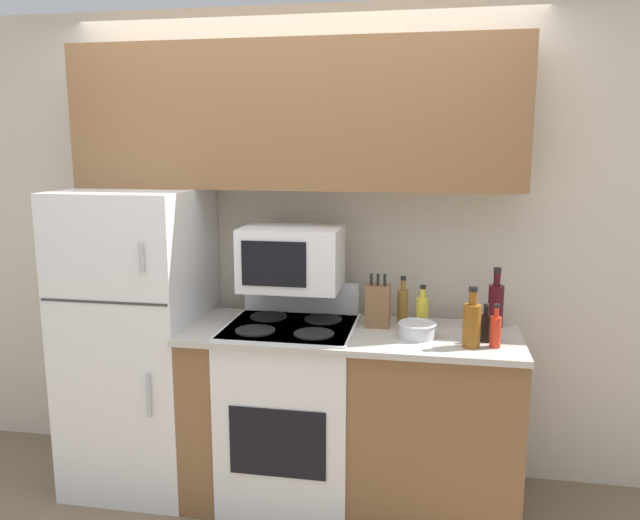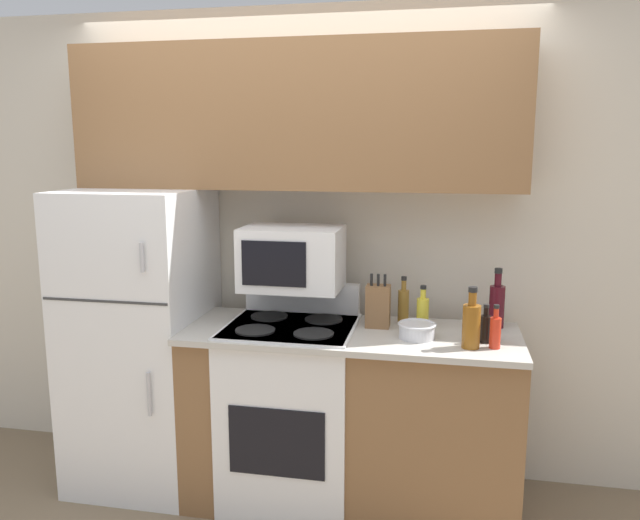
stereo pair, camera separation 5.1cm
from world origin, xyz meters
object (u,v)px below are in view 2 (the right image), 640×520
at_px(refrigerator, 141,338).
at_px(stove, 291,410).
at_px(bowl, 417,330).
at_px(bottle_wine_red, 497,304).
at_px(bottle_whiskey, 471,324).
at_px(knife_block, 378,306).
at_px(bottle_cooking_spray, 423,312).
at_px(bottle_vinegar, 403,304).
at_px(bottle_hot_sauce, 495,331).
at_px(microwave, 292,258).
at_px(bottle_soy_sauce, 485,327).

distance_m(refrigerator, stove, 0.91).
relative_size(bowl, bottle_wine_red, 0.60).
bearing_deg(bottle_whiskey, knife_block, 150.72).
height_order(bottle_cooking_spray, bottle_vinegar, bottle_vinegar).
height_order(refrigerator, bowl, refrigerator).
height_order(bottle_hot_sauce, bottle_vinegar, bottle_vinegar).
xyz_separation_m(knife_block, bowl, (0.20, -0.15, -0.07)).
distance_m(bowl, bottle_whiskey, 0.27).
bearing_deg(microwave, refrigerator, -177.46).
bearing_deg(bowl, refrigerator, 175.07).
xyz_separation_m(microwave, bowl, (0.64, -0.16, -0.29)).
xyz_separation_m(bottle_whiskey, bottle_wine_red, (0.14, 0.36, 0.01)).
bearing_deg(refrigerator, bowl, -4.93).
bearing_deg(bottle_wine_red, bottle_vinegar, -179.78).
distance_m(refrigerator, bottle_wine_red, 1.88).
bearing_deg(refrigerator, bottle_soy_sauce, -4.19).
xyz_separation_m(microwave, bottle_soy_sauce, (0.95, -0.17, -0.26)).
xyz_separation_m(refrigerator, bottle_cooking_spray, (1.50, 0.03, 0.21)).
height_order(stove, bowl, stove).
bearing_deg(bottle_wine_red, bottle_cooking_spray, -164.30).
height_order(refrigerator, stove, refrigerator).
bearing_deg(stove, bottle_vinegar, 19.80).
bearing_deg(bottle_whiskey, bottle_vinegar, 132.50).
relative_size(microwave, bottle_cooking_spray, 2.27).
bearing_deg(bottle_whiskey, microwave, 163.48).
distance_m(knife_block, bottle_wine_red, 0.59).
bearing_deg(microwave, stove, -81.93).
bearing_deg(stove, bowl, -5.39).
bearing_deg(bottle_wine_red, bottle_hot_sauce, -95.16).
relative_size(stove, knife_block, 4.04).
height_order(stove, bottle_whiskey, bottle_whiskey).
relative_size(refrigerator, bottle_vinegar, 6.67).
height_order(microwave, bowl, microwave).
relative_size(bottle_hot_sauce, bottle_whiskey, 0.71).
xyz_separation_m(bottle_hot_sauce, bottle_wine_red, (0.03, 0.34, 0.04)).
xyz_separation_m(stove, bottle_vinegar, (0.55, 0.20, 0.54)).
distance_m(bottle_cooking_spray, bottle_soy_sauce, 0.33).
relative_size(microwave, bottle_vinegar, 2.08).
relative_size(bowl, bottle_vinegar, 0.75).
relative_size(bottle_vinegar, bottle_whiskey, 0.86).
bearing_deg(bottle_whiskey, bowl, 157.99).
relative_size(bottle_vinegar, bottle_wine_red, 0.80).
height_order(knife_block, bottle_vinegar, knife_block).
bearing_deg(microwave, bowl, -14.36).
height_order(bottle_hot_sauce, bottle_whiskey, bottle_whiskey).
height_order(microwave, bottle_cooking_spray, microwave).
bearing_deg(bottle_hot_sauce, microwave, 166.01).
relative_size(knife_block, bottle_vinegar, 1.13).
height_order(bottle_vinegar, bottle_wine_red, bottle_wine_red).
bearing_deg(knife_block, refrigerator, -178.96).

